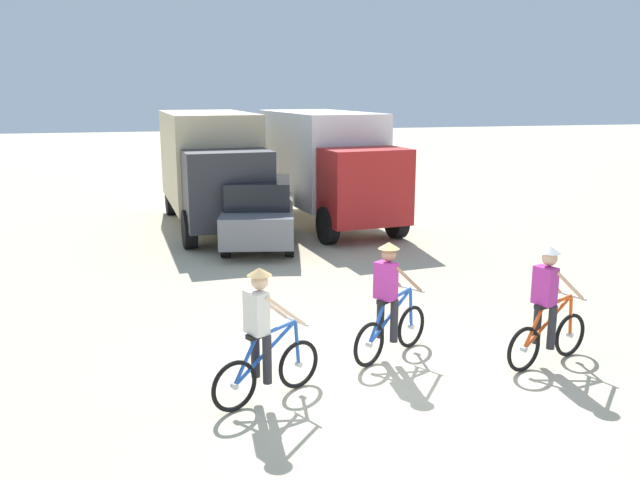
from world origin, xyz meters
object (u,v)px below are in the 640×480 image
(cyclist_cowboy_hat, at_px, (389,305))
(cyclist_near_camera, at_px, (547,310))
(box_truck_avon_van, at_px, (326,162))
(cyclist_orange_shirt, at_px, (263,340))
(box_truck_tan_camper, at_px, (211,164))
(sedan_parked, at_px, (259,212))

(cyclist_cowboy_hat, bearing_deg, cyclist_near_camera, -21.02)
(box_truck_avon_van, xyz_separation_m, cyclist_near_camera, (0.35, -11.34, -1.03))
(cyclist_near_camera, bearing_deg, cyclist_orange_shirt, -178.27)
(box_truck_avon_van, bearing_deg, cyclist_near_camera, -88.24)
(cyclist_orange_shirt, xyz_separation_m, cyclist_near_camera, (4.24, 0.13, 0.00))
(box_truck_tan_camper, xyz_separation_m, cyclist_cowboy_hat, (1.62, -10.85, -1.03))
(sedan_parked, relative_size, cyclist_cowboy_hat, 2.45)
(sedan_parked, distance_m, cyclist_orange_shirt, 9.04)
(box_truck_tan_camper, height_order, box_truck_avon_van, same)
(cyclist_cowboy_hat, bearing_deg, box_truck_avon_van, 80.23)
(box_truck_tan_camper, height_order, sedan_parked, box_truck_tan_camper)
(box_truck_tan_camper, bearing_deg, box_truck_avon_van, -5.69)
(box_truck_tan_camper, height_order, cyclist_near_camera, box_truck_tan_camper)
(box_truck_tan_camper, xyz_separation_m, box_truck_avon_van, (3.43, -0.34, 0.00))
(cyclist_cowboy_hat, bearing_deg, cyclist_orange_shirt, -155.30)
(box_truck_avon_van, relative_size, cyclist_orange_shirt, 3.83)
(box_truck_avon_van, height_order, cyclist_orange_shirt, box_truck_avon_van)
(box_truck_avon_van, distance_m, cyclist_orange_shirt, 12.15)
(sedan_parked, relative_size, cyclist_near_camera, 2.45)
(sedan_parked, xyz_separation_m, cyclist_cowboy_hat, (0.68, -7.97, -0.04))
(cyclist_orange_shirt, relative_size, cyclist_near_camera, 1.00)
(box_truck_tan_camper, relative_size, box_truck_avon_van, 0.99)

